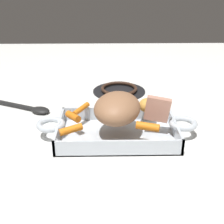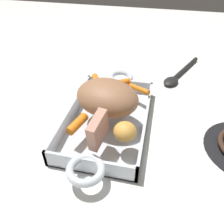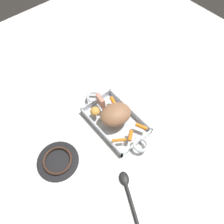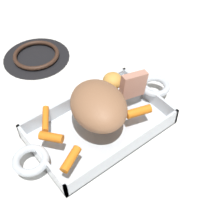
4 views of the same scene
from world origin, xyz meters
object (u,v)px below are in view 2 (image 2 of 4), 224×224
at_px(baby_carrot_center_right, 139,89).
at_px(potato_near_roast, 125,131).
at_px(roast_slice_thin, 98,130).
at_px(baby_carrot_short, 77,124).
at_px(baby_carrot_northeast, 121,83).
at_px(roasting_dish, 108,119).
at_px(baby_carrot_southwest, 96,80).
at_px(pork_roast, 108,98).
at_px(serving_spoon, 178,75).

distance_m(baby_carrot_center_right, potato_near_roast, 0.19).
distance_m(roast_slice_thin, baby_carrot_short, 0.07).
height_order(baby_carrot_northeast, baby_carrot_center_right, baby_carrot_northeast).
bearing_deg(baby_carrot_short, roasting_dish, -34.11).
height_order(roast_slice_thin, baby_carrot_southwest, roast_slice_thin).
distance_m(pork_roast, roast_slice_thin, 0.11).
xyz_separation_m(roast_slice_thin, baby_carrot_northeast, (0.23, -0.01, -0.02)).
xyz_separation_m(roast_slice_thin, baby_carrot_center_right, (0.21, -0.06, -0.02)).
relative_size(baby_carrot_short, serving_spoon, 0.26).
xyz_separation_m(baby_carrot_short, potato_near_roast, (-0.01, -0.11, 0.01)).
bearing_deg(roast_slice_thin, baby_carrot_center_right, -15.92).
xyz_separation_m(pork_roast, baby_carrot_center_right, (0.10, -0.06, -0.03)).
bearing_deg(potato_near_roast, roasting_dish, 34.05).
height_order(roasting_dish, serving_spoon, roasting_dish).
distance_m(baby_carrot_center_right, serving_spoon, 0.22).
xyz_separation_m(roasting_dish, serving_spoon, (0.29, -0.18, -0.01)).
relative_size(baby_carrot_southwest, baby_carrot_center_right, 0.89).
relative_size(baby_carrot_northeast, potato_near_roast, 1.07).
xyz_separation_m(roast_slice_thin, potato_near_roast, (0.02, -0.05, -0.01)).
bearing_deg(pork_roast, baby_carrot_northeast, -4.17).
xyz_separation_m(baby_carrot_short, baby_carrot_southwest, (0.19, 0.01, -0.00)).
bearing_deg(baby_carrot_center_right, roasting_dish, 146.97).
distance_m(baby_carrot_short, baby_carrot_center_right, 0.21).
bearing_deg(baby_carrot_southwest, pork_roast, -151.79).
distance_m(pork_roast, serving_spoon, 0.35).
bearing_deg(potato_near_roast, roast_slice_thin, 110.84).
xyz_separation_m(pork_roast, potato_near_roast, (-0.09, -0.06, -0.02)).
relative_size(roasting_dish, baby_carrot_northeast, 8.35).
height_order(roast_slice_thin, serving_spoon, roast_slice_thin).
bearing_deg(serving_spoon, roast_slice_thin, 1.65).
bearing_deg(baby_carrot_center_right, baby_carrot_short, 146.50).
relative_size(baby_carrot_center_right, serving_spoon, 0.28).
xyz_separation_m(roast_slice_thin, serving_spoon, (0.40, -0.17, -0.07)).
xyz_separation_m(pork_roast, baby_carrot_southwest, (0.12, 0.06, -0.03)).
relative_size(roast_slice_thin, baby_carrot_short, 1.09).
height_order(pork_roast, baby_carrot_center_right, pork_roast).
bearing_deg(baby_carrot_southwest, baby_carrot_center_right, -97.27).
relative_size(baby_carrot_southwest, serving_spoon, 0.25).
distance_m(baby_carrot_northeast, serving_spoon, 0.24).
distance_m(roasting_dish, baby_carrot_northeast, 0.13).
bearing_deg(serving_spoon, baby_carrot_southwest, -29.16).
xyz_separation_m(baby_carrot_short, serving_spoon, (0.36, -0.23, -0.05)).
xyz_separation_m(pork_roast, baby_carrot_short, (-0.07, 0.05, -0.03)).
height_order(baby_carrot_southwest, potato_near_roast, potato_near_roast).
bearing_deg(roast_slice_thin, baby_carrot_northeast, -1.29).
bearing_deg(potato_near_roast, serving_spoon, -17.70).
relative_size(roasting_dish, potato_near_roast, 8.90).
distance_m(baby_carrot_short, baby_carrot_southwest, 0.19).
bearing_deg(baby_carrot_southwest, serving_spoon, -54.35).
xyz_separation_m(pork_roast, baby_carrot_northeast, (0.12, -0.01, -0.03)).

